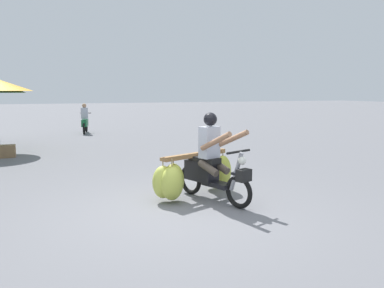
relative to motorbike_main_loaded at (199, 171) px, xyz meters
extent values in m
plane|color=slate|center=(-0.60, -0.75, -0.49)|extent=(120.00, 120.00, 0.00)
torus|color=black|center=(0.34, -0.90, -0.21)|extent=(0.27, 0.55, 0.56)
torus|color=black|center=(-0.08, 0.23, -0.21)|extent=(0.27, 0.55, 0.56)
cube|color=black|center=(0.17, -0.43, -0.17)|extent=(0.42, 0.61, 0.08)
cube|color=black|center=(0.03, -0.05, 0.01)|extent=(0.49, 0.70, 0.36)
cube|color=black|center=(0.05, -0.13, 0.23)|extent=(0.45, 0.65, 0.10)
cylinder|color=gray|center=(0.32, -0.84, 0.13)|extent=(0.16, 0.29, 0.69)
cylinder|color=black|center=(0.33, -0.88, 0.47)|extent=(0.54, 0.23, 0.04)
sphere|color=silver|center=(0.36, -0.95, 0.33)|extent=(0.14, 0.14, 0.14)
cube|color=black|center=(0.38, -0.99, 0.09)|extent=(0.28, 0.23, 0.20)
cube|color=black|center=(0.34, -0.90, 0.09)|extent=(0.19, 0.30, 0.04)
cube|color=olive|center=(-0.03, 0.09, 0.29)|extent=(1.44, 0.62, 0.08)
cube|color=olive|center=(-0.09, 0.26, 0.26)|extent=(1.29, 0.55, 0.06)
ellipsoid|color=#BFC94F|center=(0.46, 0.29, -0.04)|extent=(0.49, 0.48, 0.45)
cylinder|color=#998459|center=(0.46, 0.29, 0.23)|extent=(0.02, 0.02, 0.15)
ellipsoid|color=#BDC74D|center=(0.47, 0.57, -0.02)|extent=(0.52, 0.51, 0.50)
cylinder|color=#998459|center=(0.47, 0.57, 0.25)|extent=(0.02, 0.02, 0.10)
ellipsoid|color=#B1BC41|center=(-0.53, -0.08, -0.12)|extent=(0.48, 0.45, 0.61)
cylinder|color=#998459|center=(-0.53, -0.08, 0.23)|extent=(0.02, 0.02, 0.14)
ellipsoid|color=#AFB93F|center=(0.61, 0.24, -0.10)|extent=(0.44, 0.42, 0.63)
cylinder|color=#998459|center=(0.61, 0.24, 0.24)|extent=(0.02, 0.02, 0.12)
ellipsoid|color=#BDC74D|center=(-0.61, -0.21, -0.13)|extent=(0.49, 0.46, 0.59)
cylinder|color=#998459|center=(-0.61, -0.21, 0.22)|extent=(0.02, 0.02, 0.16)
ellipsoid|color=#C1CB50|center=(0.59, 0.43, -0.08)|extent=(0.45, 0.43, 0.49)
cylinder|color=#998459|center=(0.59, 0.43, 0.22)|extent=(0.02, 0.02, 0.17)
ellipsoid|color=#BFC94F|center=(-0.72, -0.06, -0.13)|extent=(0.43, 0.40, 0.58)
cylinder|color=#998459|center=(-0.72, -0.06, 0.22)|extent=(0.02, 0.02, 0.17)
cube|color=#B2B7C6|center=(0.10, -0.24, 0.56)|extent=(0.40, 0.32, 0.56)
sphere|color=black|center=(0.10, -0.26, 0.97)|extent=(0.24, 0.24, 0.24)
cylinder|color=#9E7051|center=(0.40, -0.49, 0.63)|extent=(0.38, 0.69, 0.39)
cylinder|color=#9E7051|center=(0.03, -0.63, 0.63)|extent=(0.29, 0.72, 0.39)
cylinder|color=#4C4238|center=(0.27, -0.30, 0.13)|extent=(0.28, 0.46, 0.27)
cylinder|color=#4C4238|center=(0.01, -0.40, 0.13)|extent=(0.28, 0.46, 0.27)
torus|color=black|center=(-0.57, 12.53, -0.23)|extent=(0.19, 0.53, 0.52)
torus|color=black|center=(-0.80, 11.46, -0.23)|extent=(0.19, 0.53, 0.52)
cube|color=#196638|center=(-0.70, 11.90, 0.01)|extent=(0.42, 0.93, 0.32)
cylinder|color=black|center=(-0.58, 12.48, 0.43)|extent=(0.50, 0.14, 0.04)
cube|color=#B2B7C6|center=(-0.71, 11.88, 0.46)|extent=(0.33, 0.26, 0.52)
sphere|color=tan|center=(-0.70, 11.90, 0.81)|extent=(0.20, 0.20, 0.20)
cube|color=olive|center=(-3.67, 6.12, -0.31)|extent=(0.56, 0.40, 0.36)
camera|label=1|loc=(-2.70, -6.30, 1.45)|focal=35.45mm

